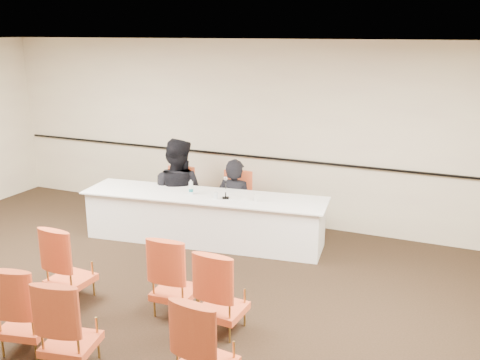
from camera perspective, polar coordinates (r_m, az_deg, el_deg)
name	(u,v)px	position (r m, az deg, el deg)	size (l,w,h in m)	color
floor	(126,337)	(6.00, -12.04, -16.09)	(10.00, 10.00, 0.00)	black
ceiling	(107,45)	(5.13, -13.99, 13.81)	(10.00, 10.00, 0.00)	white
wall_back	(264,133)	(8.81, 2.54, 5.02)	(10.00, 0.04, 3.00)	#EFE6BC
wall_rail	(263,157)	(8.86, 2.42, 2.43)	(9.80, 0.04, 0.03)	black
panel_table	(204,218)	(8.17, -3.87, -4.08)	(3.71, 0.86, 0.74)	white
panelist_main	(235,210)	(8.57, -0.58, -3.24)	(0.62, 0.41, 1.69)	black
panelist_main_chair	(235,203)	(8.53, -0.58, -2.43)	(0.50, 0.50, 0.95)	#E54E29
panelist_second	(177,197)	(8.85, -6.69, -1.84)	(0.96, 0.75, 1.97)	black
panelist_second_chair	(177,197)	(8.86, -6.69, -1.86)	(0.50, 0.50, 0.95)	#E54E29
papers	(233,197)	(7.91, -0.77, -1.85)	(0.30, 0.22, 0.00)	white
microphone	(226,189)	(7.81, -1.54, -0.95)	(0.11, 0.21, 0.30)	black
water_bottle	(191,187)	(8.07, -5.25, -0.75)	(0.07, 0.07, 0.22)	#187C84
drinking_glass	(216,195)	(7.84, -2.61, -1.65)	(0.06, 0.06, 0.10)	silver
coffee_cup	(256,197)	(7.72, 1.72, -1.86)	(0.07, 0.07, 0.11)	silver
aud_chair_front_left	(69,263)	(6.71, -17.73, -8.38)	(0.50, 0.50, 0.95)	#E54E29
aud_chair_front_mid	(175,274)	(6.17, -6.95, -9.91)	(0.50, 0.50, 0.95)	#E54E29
aud_chair_front_right	(222,290)	(5.77, -1.92, -11.68)	(0.50, 0.50, 0.95)	#E54E29
aud_chair_back_left	(26,306)	(5.87, -21.91, -12.40)	(0.50, 0.50, 0.95)	#E54E29
aud_chair_back_mid	(69,322)	(5.45, -17.74, -14.28)	(0.50, 0.50, 0.95)	#E54E29
aud_chair_back_right	(206,343)	(4.92, -3.66, -16.98)	(0.50, 0.50, 0.95)	#E54E29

